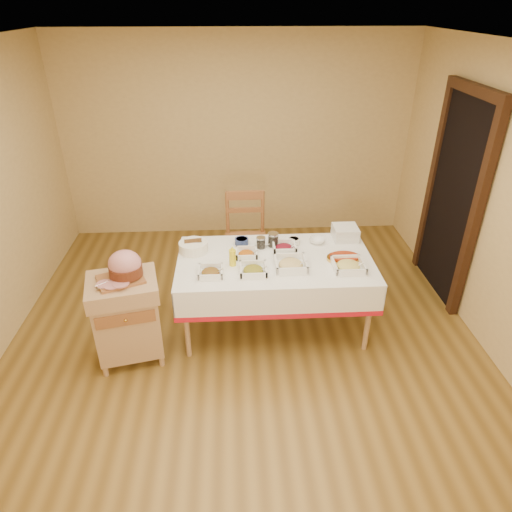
{
  "coord_description": "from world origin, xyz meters",
  "views": [
    {
      "loc": [
        -0.08,
        -3.37,
        2.88
      ],
      "look_at": [
        0.12,
        0.2,
        0.86
      ],
      "focal_mm": 32.0,
      "sensor_mm": 36.0,
      "label": 1
    }
  ],
  "objects_px": {
    "plate_stack": "(345,233)",
    "brass_platter": "(344,258)",
    "preserve_jar_right": "(273,240)",
    "mustard_bottle": "(233,257)",
    "butcher_cart": "(127,315)",
    "dining_table": "(275,274)",
    "ham_on_board": "(124,267)",
    "bread_basket": "(193,247)",
    "dining_chair": "(246,238)",
    "preserve_jar_left": "(261,243)"
  },
  "relations": [
    {
      "from": "preserve_jar_left",
      "to": "preserve_jar_right",
      "type": "xyz_separation_m",
      "value": [
        0.12,
        0.04,
        0.01
      ]
    },
    {
      "from": "preserve_jar_right",
      "to": "plate_stack",
      "type": "distance_m",
      "value": 0.75
    },
    {
      "from": "ham_on_board",
      "to": "bread_basket",
      "type": "xyz_separation_m",
      "value": [
        0.53,
        0.56,
        -0.12
      ]
    },
    {
      "from": "dining_table",
      "to": "preserve_jar_right",
      "type": "height_order",
      "value": "preserve_jar_right"
    },
    {
      "from": "bread_basket",
      "to": "plate_stack",
      "type": "distance_m",
      "value": 1.52
    },
    {
      "from": "preserve_jar_right",
      "to": "butcher_cart",
      "type": "bearing_deg",
      "value": -153.66
    },
    {
      "from": "dining_chair",
      "to": "preserve_jar_right",
      "type": "height_order",
      "value": "dining_chair"
    },
    {
      "from": "bread_basket",
      "to": "butcher_cart",
      "type": "bearing_deg",
      "value": -133.88
    },
    {
      "from": "preserve_jar_right",
      "to": "dining_chair",
      "type": "bearing_deg",
      "value": 111.46
    },
    {
      "from": "dining_table",
      "to": "ham_on_board",
      "type": "bearing_deg",
      "value": -164.22
    },
    {
      "from": "mustard_bottle",
      "to": "brass_platter",
      "type": "bearing_deg",
      "value": 2.42
    },
    {
      "from": "dining_chair",
      "to": "preserve_jar_right",
      "type": "xyz_separation_m",
      "value": [
        0.25,
        -0.62,
        0.29
      ]
    },
    {
      "from": "ham_on_board",
      "to": "mustard_bottle",
      "type": "distance_m",
      "value": 0.95
    },
    {
      "from": "preserve_jar_left",
      "to": "dining_table",
      "type": "bearing_deg",
      "value": -63.14
    },
    {
      "from": "butcher_cart",
      "to": "plate_stack",
      "type": "relative_size",
      "value": 3.42
    },
    {
      "from": "dining_table",
      "to": "dining_chair",
      "type": "bearing_deg",
      "value": 105.08
    },
    {
      "from": "butcher_cart",
      "to": "mustard_bottle",
      "type": "distance_m",
      "value": 1.06
    },
    {
      "from": "preserve_jar_right",
      "to": "mustard_bottle",
      "type": "bearing_deg",
      "value": -138.44
    },
    {
      "from": "bread_basket",
      "to": "brass_platter",
      "type": "bearing_deg",
      "value": -9.57
    },
    {
      "from": "preserve_jar_right",
      "to": "plate_stack",
      "type": "relative_size",
      "value": 0.57
    },
    {
      "from": "mustard_bottle",
      "to": "bread_basket",
      "type": "distance_m",
      "value": 0.47
    },
    {
      "from": "preserve_jar_left",
      "to": "brass_platter",
      "type": "height_order",
      "value": "preserve_jar_left"
    },
    {
      "from": "butcher_cart",
      "to": "mustard_bottle",
      "type": "relative_size",
      "value": 4.22
    },
    {
      "from": "dining_table",
      "to": "preserve_jar_left",
      "type": "bearing_deg",
      "value": 116.86
    },
    {
      "from": "plate_stack",
      "to": "butcher_cart",
      "type": "bearing_deg",
      "value": -159.58
    },
    {
      "from": "ham_on_board",
      "to": "mustard_bottle",
      "type": "relative_size",
      "value": 1.99
    },
    {
      "from": "preserve_jar_right",
      "to": "brass_platter",
      "type": "relative_size",
      "value": 0.42
    },
    {
      "from": "mustard_bottle",
      "to": "plate_stack",
      "type": "bearing_deg",
      "value": 22.22
    },
    {
      "from": "plate_stack",
      "to": "brass_platter",
      "type": "xyz_separation_m",
      "value": [
        -0.1,
        -0.42,
        -0.05
      ]
    },
    {
      "from": "dining_chair",
      "to": "preserve_jar_left",
      "type": "height_order",
      "value": "dining_chair"
    },
    {
      "from": "butcher_cart",
      "to": "bread_basket",
      "type": "relative_size",
      "value": 3.0
    },
    {
      "from": "preserve_jar_right",
      "to": "bread_basket",
      "type": "bearing_deg",
      "value": -174.55
    },
    {
      "from": "ham_on_board",
      "to": "mustard_bottle",
      "type": "bearing_deg",
      "value": 17.14
    },
    {
      "from": "butcher_cart",
      "to": "plate_stack",
      "type": "distance_m",
      "value": 2.24
    },
    {
      "from": "butcher_cart",
      "to": "plate_stack",
      "type": "xyz_separation_m",
      "value": [
        2.08,
        0.77,
        0.36
      ]
    },
    {
      "from": "dining_chair",
      "to": "bread_basket",
      "type": "relative_size",
      "value": 3.76
    },
    {
      "from": "dining_chair",
      "to": "preserve_jar_left",
      "type": "relative_size",
      "value": 9.18
    },
    {
      "from": "dining_chair",
      "to": "bread_basket",
      "type": "bearing_deg",
      "value": -127.09
    },
    {
      "from": "preserve_jar_right",
      "to": "mustard_bottle",
      "type": "relative_size",
      "value": 0.7
    },
    {
      "from": "mustard_bottle",
      "to": "bread_basket",
      "type": "relative_size",
      "value": 0.71
    },
    {
      "from": "ham_on_board",
      "to": "preserve_jar_right",
      "type": "bearing_deg",
      "value": 25.94
    },
    {
      "from": "bread_basket",
      "to": "plate_stack",
      "type": "height_order",
      "value": "plate_stack"
    },
    {
      "from": "ham_on_board",
      "to": "bread_basket",
      "type": "bearing_deg",
      "value": 46.64
    },
    {
      "from": "plate_stack",
      "to": "dining_table",
      "type": "bearing_deg",
      "value": -153.14
    },
    {
      "from": "dining_table",
      "to": "preserve_jar_left",
      "type": "xyz_separation_m",
      "value": [
        -0.12,
        0.23,
        0.21
      ]
    },
    {
      "from": "mustard_bottle",
      "to": "butcher_cart",
      "type": "bearing_deg",
      "value": -161.82
    },
    {
      "from": "mustard_bottle",
      "to": "preserve_jar_left",
      "type": "bearing_deg",
      "value": 49.01
    },
    {
      "from": "dining_chair",
      "to": "ham_on_board",
      "type": "xyz_separation_m",
      "value": [
        -1.05,
        -1.26,
        0.4
      ]
    },
    {
      "from": "preserve_jar_left",
      "to": "mustard_bottle",
      "type": "distance_m",
      "value": 0.43
    },
    {
      "from": "dining_chair",
      "to": "preserve_jar_right",
      "type": "distance_m",
      "value": 0.73
    }
  ]
}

